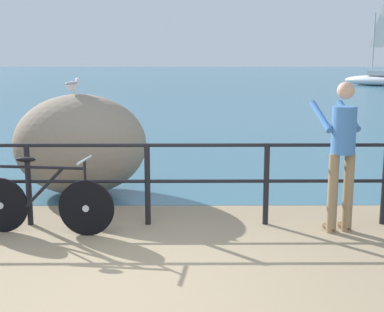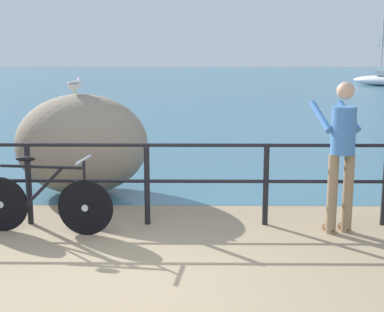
# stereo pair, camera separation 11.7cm
# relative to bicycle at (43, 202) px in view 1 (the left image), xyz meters

# --- Properties ---
(ground_plane) EXTENTS (120.00, 120.00, 0.10)m
(ground_plane) POSITION_rel_bicycle_xyz_m (1.19, 18.42, -0.44)
(ground_plane) COLOR #937F60
(sea_surface) EXTENTS (120.00, 90.00, 0.01)m
(sea_surface) POSITION_rel_bicycle_xyz_m (1.19, 46.18, -0.39)
(sea_surface) COLOR #38667A
(sea_surface) RESTS_ON ground_plane
(promenade_railing) EXTENTS (8.86, 0.07, 1.02)m
(promenade_railing) POSITION_rel_bicycle_xyz_m (1.19, 0.35, 0.25)
(promenade_railing) COLOR black
(promenade_railing) RESTS_ON ground_plane
(bicycle) EXTENTS (1.69, 0.48, 0.92)m
(bicycle) POSITION_rel_bicycle_xyz_m (0.00, 0.00, 0.00)
(bicycle) COLOR black
(bicycle) RESTS_ON ground_plane
(person_at_railing) EXTENTS (0.54, 0.67, 1.78)m
(person_at_railing) POSITION_rel_bicycle_xyz_m (3.49, 0.07, 0.60)
(person_at_railing) COLOR #8C7251
(person_at_railing) RESTS_ON ground_plane
(breakwater_boulder_main) EXTENTS (1.99, 1.61, 1.51)m
(breakwater_boulder_main) POSITION_rel_bicycle_xyz_m (0.07, 1.87, 0.37)
(breakwater_boulder_main) COLOR gray
(breakwater_boulder_main) RESTS_ON ground
(seagull) EXTENTS (0.23, 0.33, 0.23)m
(seagull) POSITION_rel_bicycle_xyz_m (-0.01, 1.89, 1.26)
(seagull) COLOR gold
(seagull) RESTS_ON breakwater_boulder_main
(sailboat) EXTENTS (3.97, 4.09, 6.16)m
(sailboat) POSITION_rel_bicycle_xyz_m (14.46, 30.72, 0.32)
(sailboat) COLOR white
(sailboat) RESTS_ON sea_surface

